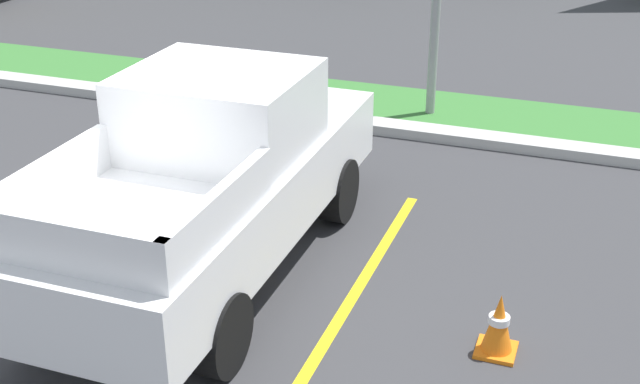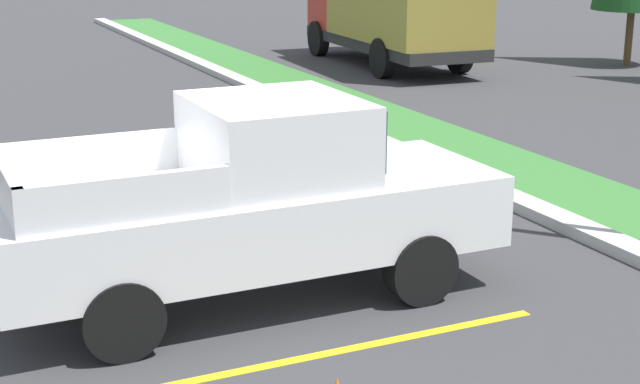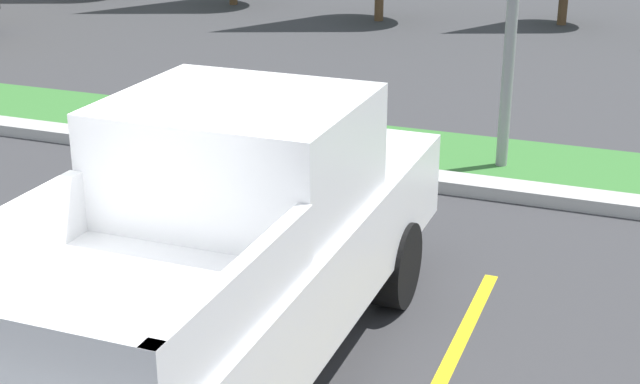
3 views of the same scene
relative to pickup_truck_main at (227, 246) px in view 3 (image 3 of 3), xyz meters
The scene contains 4 objects.
parking_line_near 1.87m from the pickup_truck_main, behind, with size 0.12×4.80×0.01m, color yellow.
curb_strip 4.61m from the pickup_truck_main, 97.71° to the left, with size 56.00×0.40×0.15m, color #B2B2AD.
grass_median 5.69m from the pickup_truck_main, 96.20° to the left, with size 56.00×1.80×0.06m, color #387533.
pickup_truck_main is the anchor object (origin of this frame).
Camera 3 is at (3.49, -5.02, 3.84)m, focal length 52.19 mm.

